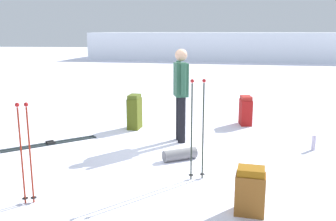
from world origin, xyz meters
The scene contains 11 objects.
ground_plane centered at (0.00, 0.00, 0.00)m, with size 80.00×80.00×0.00m, color white.
distant_snow_ridge centered at (2.16, 21.28, 0.94)m, with size 18.85×5.00×1.89m, color white.
skier_standing centered at (0.18, 0.58, 0.95)m, with size 0.30×0.55×1.70m.
ski_pair_near centered at (-2.16, 0.17, 0.01)m, with size 1.45×1.18×0.05m.
backpack_large_dark centered at (1.12, -2.17, 0.26)m, with size 0.36×0.31×0.54m.
backpack_bright centered at (1.52, 1.94, 0.31)m, with size 0.26×0.39×0.63m.
backpack_small_spare centered at (-0.83, 1.40, 0.35)m, with size 0.28×0.39×0.72m.
ski_poles_planted_near centered at (-1.47, -2.15, 0.68)m, with size 0.16×0.10×1.22m.
ski_poles_planted_far centered at (0.51, -1.22, 0.77)m, with size 0.22×0.12×1.39m.
sleeping_mat_rolled centered at (0.23, -0.47, 0.09)m, with size 0.18×0.18×0.55m, color slate.
thermos_bottle centered at (2.49, 0.24, 0.13)m, with size 0.07×0.07×0.26m, color #B9AEC8.
Camera 1 is at (0.56, -6.12, 2.01)m, focal length 39.96 mm.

